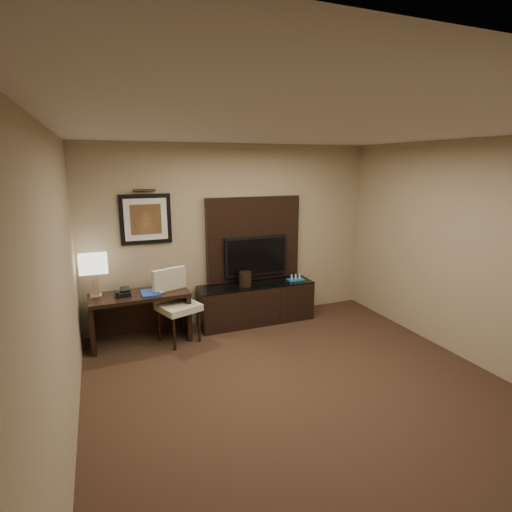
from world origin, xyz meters
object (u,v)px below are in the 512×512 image
ice_bucket (245,279)px  table_lamp (94,276)px  desk_chair (178,306)px  desk (141,318)px  credenza (256,303)px  desk_phone (123,293)px  minibar_tray (296,277)px  tv (256,256)px

ice_bucket → table_lamp: bearing=178.8°
desk_chair → table_lamp: 1.16m
desk_chair → table_lamp: table_lamp is taller
desk → credenza: (1.73, 0.09, -0.04)m
credenza → table_lamp: bearing=179.5°
desk_chair → ice_bucket: desk_chair is taller
desk_phone → minibar_tray: desk_phone is taller
tv → desk_chair: 1.45m
desk → table_lamp: size_ratio=2.40×
credenza → desk_chair: 1.29m
desk_phone → ice_bucket: ice_bucket is taller
tv → table_lamp: 2.33m
desk → desk_chair: size_ratio=1.27×
table_lamp → desk_chair: bearing=-15.5°
tv → desk_phone: tv is taller
ice_bucket → minibar_tray: size_ratio=0.84×
desk → ice_bucket: size_ratio=6.05×
desk → ice_bucket: 1.59m
table_lamp → credenza: bearing=-0.3°
tv → minibar_tray: 0.73m
desk → ice_bucket: bearing=0.1°
desk_phone → credenza: bearing=-1.5°
tv → minibar_tray: tv is taller
desk → desk_phone: bearing=-176.3°
tv → table_lamp: size_ratio=1.85×
minibar_tray → ice_bucket: bearing=179.1°
tv → desk_phone: bearing=-172.9°
credenza → desk_chair: (-1.25, -0.27, 0.21)m
ice_bucket → minibar_tray: ice_bucket is taller
ice_bucket → minibar_tray: bearing=-0.9°
desk → desk_chair: desk_chair is taller
desk_phone → ice_bucket: 1.76m
desk_chair → minibar_tray: desk_chair is taller
credenza → minibar_tray: bearing=-4.1°
table_lamp → ice_bucket: size_ratio=2.53×
ice_bucket → credenza: bearing=9.5°
table_lamp → desk_phone: 0.42m
credenza → desk_phone: size_ratio=9.61×
desk → tv: 1.92m
desk_chair → ice_bucket: size_ratio=4.78×
desk_phone → ice_bucket: size_ratio=0.86×
credenza → table_lamp: table_lamp is taller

